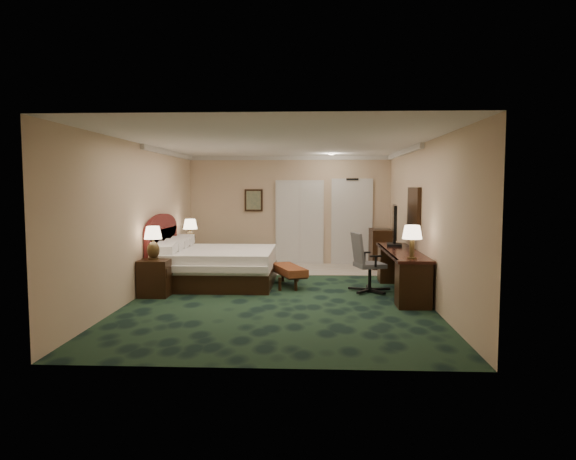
{
  "coord_description": "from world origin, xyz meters",
  "views": [
    {
      "loc": [
        0.55,
        -9.06,
        1.93
      ],
      "look_at": [
        0.1,
        0.6,
        1.12
      ],
      "focal_mm": 32.0,
      "sensor_mm": 36.0,
      "label": 1
    }
  ],
  "objects_px": {
    "bed": "(218,267)",
    "lamp_far": "(190,232)",
    "bed_bench": "(289,276)",
    "tv": "(395,226)",
    "minibar": "(381,249)",
    "desk": "(401,272)",
    "nightstand_near": "(156,277)",
    "nightstand_far": "(189,259)",
    "desk_chair": "(370,262)",
    "lamp_near": "(153,243)"
  },
  "relations": [
    {
      "from": "bed",
      "to": "tv",
      "type": "height_order",
      "value": "tv"
    },
    {
      "from": "bed_bench",
      "to": "tv",
      "type": "distance_m",
      "value": 2.28
    },
    {
      "from": "bed",
      "to": "tv",
      "type": "bearing_deg",
      "value": -0.24
    },
    {
      "from": "lamp_near",
      "to": "desk",
      "type": "distance_m",
      "value": 4.49
    },
    {
      "from": "nightstand_far",
      "to": "desk_chair",
      "type": "xyz_separation_m",
      "value": [
        3.86,
        -2.11,
        0.25
      ]
    },
    {
      "from": "nightstand_near",
      "to": "lamp_far",
      "type": "relative_size",
      "value": 1.08
    },
    {
      "from": "nightstand_near",
      "to": "nightstand_far",
      "type": "relative_size",
      "value": 1.08
    },
    {
      "from": "nightstand_far",
      "to": "bed_bench",
      "type": "bearing_deg",
      "value": -33.8
    },
    {
      "from": "nightstand_near",
      "to": "lamp_near",
      "type": "distance_m",
      "value": 0.62
    },
    {
      "from": "bed",
      "to": "lamp_far",
      "type": "height_order",
      "value": "lamp_far"
    },
    {
      "from": "nightstand_near",
      "to": "bed_bench",
      "type": "distance_m",
      "value": 2.55
    },
    {
      "from": "bed_bench",
      "to": "tv",
      "type": "relative_size",
      "value": 1.11
    },
    {
      "from": "nightstand_far",
      "to": "lamp_far",
      "type": "bearing_deg",
      "value": -4.04
    },
    {
      "from": "bed_bench",
      "to": "nightstand_near",
      "type": "bearing_deg",
      "value": -177.81
    },
    {
      "from": "bed",
      "to": "lamp_far",
      "type": "relative_size",
      "value": 3.63
    },
    {
      "from": "desk",
      "to": "tv",
      "type": "xyz_separation_m",
      "value": [
        -0.03,
        0.7,
        0.79
      ]
    },
    {
      "from": "minibar",
      "to": "desk",
      "type": "bearing_deg",
      "value": -90.35
    },
    {
      "from": "bed",
      "to": "nightstand_far",
      "type": "xyz_separation_m",
      "value": [
        -0.94,
        1.47,
        -0.05
      ]
    },
    {
      "from": "bed",
      "to": "lamp_near",
      "type": "relative_size",
      "value": 3.72
    },
    {
      "from": "desk",
      "to": "desk_chair",
      "type": "height_order",
      "value": "desk_chair"
    },
    {
      "from": "nightstand_near",
      "to": "desk_chair",
      "type": "relative_size",
      "value": 0.59
    },
    {
      "from": "bed",
      "to": "desk_chair",
      "type": "distance_m",
      "value": 3.0
    },
    {
      "from": "nightstand_far",
      "to": "desk",
      "type": "xyz_separation_m",
      "value": [
        4.43,
        -2.18,
        0.09
      ]
    },
    {
      "from": "lamp_far",
      "to": "bed_bench",
      "type": "relative_size",
      "value": 0.53
    },
    {
      "from": "lamp_far",
      "to": "bed_bench",
      "type": "height_order",
      "value": "lamp_far"
    },
    {
      "from": "nightstand_near",
      "to": "minibar",
      "type": "bearing_deg",
      "value": 37.17
    },
    {
      "from": "bed",
      "to": "minibar",
      "type": "height_order",
      "value": "minibar"
    },
    {
      "from": "nightstand_near",
      "to": "tv",
      "type": "xyz_separation_m",
      "value": [
        4.38,
        1.11,
        0.86
      ]
    },
    {
      "from": "lamp_near",
      "to": "desk_chair",
      "type": "xyz_separation_m",
      "value": [
        3.87,
        0.51,
        -0.4
      ]
    },
    {
      "from": "nightstand_near",
      "to": "lamp_near",
      "type": "bearing_deg",
      "value": -134.76
    },
    {
      "from": "nightstand_far",
      "to": "tv",
      "type": "height_order",
      "value": "tv"
    },
    {
      "from": "desk_chair",
      "to": "nightstand_near",
      "type": "bearing_deg",
      "value": 170.69
    },
    {
      "from": "nightstand_far",
      "to": "lamp_far",
      "type": "xyz_separation_m",
      "value": [
        0.03,
        -0.0,
        0.6
      ]
    },
    {
      "from": "tv",
      "to": "desk_chair",
      "type": "xyz_separation_m",
      "value": [
        -0.54,
        -0.63,
        -0.63
      ]
    },
    {
      "from": "minibar",
      "to": "bed",
      "type": "bearing_deg",
      "value": -147.51
    },
    {
      "from": "lamp_far",
      "to": "desk",
      "type": "relative_size",
      "value": 0.22
    },
    {
      "from": "bed",
      "to": "bed_bench",
      "type": "relative_size",
      "value": 1.91
    },
    {
      "from": "lamp_near",
      "to": "minibar",
      "type": "distance_m",
      "value": 5.61
    },
    {
      "from": "bed",
      "to": "desk",
      "type": "distance_m",
      "value": 3.56
    },
    {
      "from": "nightstand_far",
      "to": "desk",
      "type": "height_order",
      "value": "desk"
    },
    {
      "from": "lamp_far",
      "to": "bed_bench",
      "type": "bearing_deg",
      "value": -34.16
    },
    {
      "from": "tv",
      "to": "desk",
      "type": "bearing_deg",
      "value": -80.32
    },
    {
      "from": "bed_bench",
      "to": "desk",
      "type": "bearing_deg",
      "value": -37.42
    },
    {
      "from": "lamp_far",
      "to": "desk_chair",
      "type": "height_order",
      "value": "lamp_far"
    },
    {
      "from": "nightstand_near",
      "to": "desk_chair",
      "type": "height_order",
      "value": "desk_chair"
    },
    {
      "from": "nightstand_near",
      "to": "desk_chair",
      "type": "xyz_separation_m",
      "value": [
        3.84,
        0.48,
        0.23
      ]
    },
    {
      "from": "lamp_far",
      "to": "nightstand_far",
      "type": "bearing_deg",
      "value": 175.96
    },
    {
      "from": "lamp_near",
      "to": "tv",
      "type": "distance_m",
      "value": 4.56
    },
    {
      "from": "desk",
      "to": "tv",
      "type": "distance_m",
      "value": 1.06
    },
    {
      "from": "bed",
      "to": "tv",
      "type": "relative_size",
      "value": 2.12
    }
  ]
}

